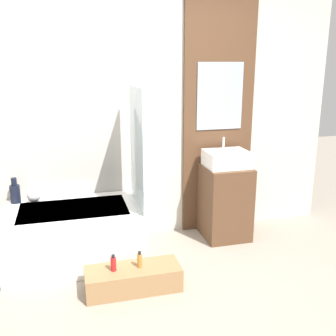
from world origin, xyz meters
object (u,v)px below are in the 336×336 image
Objects in this scene: bathtub at (75,234)px; vase_round_light at (34,195)px; sink at (227,159)px; bottle_soap_primary at (113,264)px; wooden_step_bench at (133,279)px; vase_tall_dark at (15,193)px; bottle_soap_secondary at (140,260)px.

vase_round_light is (-0.35, 0.28, 0.32)m from bathtub.
bottle_soap_primary is (-1.28, -0.77, -0.60)m from sink.
sink reaches higher than bottle_soap_primary.
wooden_step_bench is 1.43m from vase_tall_dark.
bottle_soap_secondary is at bearing 0.00° from wooden_step_bench.
sink is at bearing 31.23° from bottle_soap_primary.
vase_round_light is at bearing 132.60° from bottle_soap_secondary.
vase_round_light is (0.17, -0.02, -0.04)m from vase_tall_dark.
bottle_soap_primary is at bearing -180.00° from bottle_soap_secondary.
bottle_soap_primary is (-0.16, -0.00, 0.16)m from wooden_step_bench.
vase_round_light is at bearing 130.58° from wooden_step_bench.
wooden_step_bench is at bearing -49.42° from vase_round_light.
sink is (1.12, 0.77, 0.76)m from wooden_step_bench.
bathtub is 9.69× the size of vase_round_light.
bottle_soap_secondary is (0.84, -0.92, -0.32)m from vase_round_light.
vase_round_light is 0.93× the size of bottle_soap_primary.
wooden_step_bench is 6.05× the size of vase_round_light.
sink is at bearing 36.05° from bottle_soap_secondary.
vase_tall_dark is 1.76× the size of bottle_soap_secondary.
sink is at bearing 5.00° from bathtub.
vase_round_light is at bearing 124.51° from bottle_soap_primary.
vase_round_light reaches higher than bottle_soap_secondary.
bottle_soap_secondary is (0.06, 0.00, 0.16)m from wooden_step_bench.
bottle_soap_secondary is at bearing -143.95° from sink.
vase_tall_dark is at bearing 130.55° from bottle_soap_primary.
vase_round_light reaches higher than wooden_step_bench.
vase_tall_dark reaches higher than bottle_soap_secondary.
wooden_step_bench is 1.79× the size of sink.
vase_tall_dark is at bearing 174.15° from vase_round_light.
bathtub is 5.05× the size of vase_tall_dark.
bottle_soap_primary is (0.80, -0.94, -0.36)m from vase_tall_dark.
wooden_step_bench is at bearing -55.90° from bathtub.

